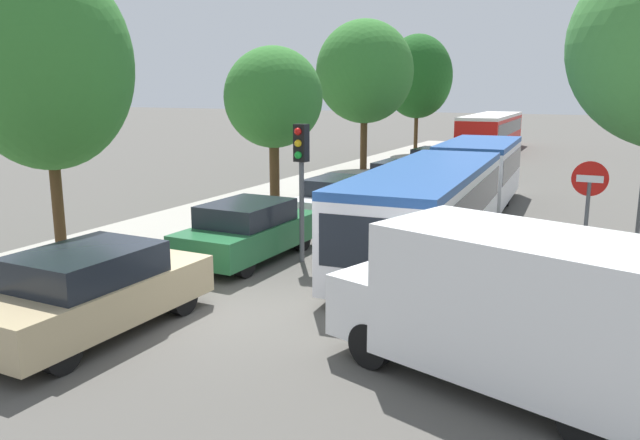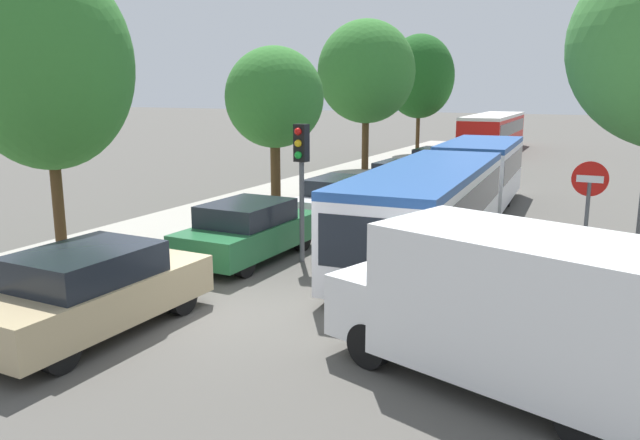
# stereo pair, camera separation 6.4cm
# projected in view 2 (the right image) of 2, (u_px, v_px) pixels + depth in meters

# --- Properties ---
(ground_plane) EXTENTS (200.00, 200.00, 0.00)m
(ground_plane) POSITION_uv_depth(u_px,v_px,m) (228.00, 315.00, 11.86)
(ground_plane) COLOR #4F4C47
(kerb_strip_left) EXTENTS (3.20, 44.22, 0.14)m
(kerb_strip_left) POSITION_uv_depth(u_px,v_px,m) (330.00, 178.00, 29.42)
(kerb_strip_left) COLOR #9E998E
(kerb_strip_left) RESTS_ON ground
(articulated_bus) EXTENTS (3.25, 15.86, 2.34)m
(articulated_bus) POSITION_uv_depth(u_px,v_px,m) (454.00, 188.00, 18.46)
(articulated_bus) COLOR silver
(articulated_bus) RESTS_ON ground
(city_bus_rear) EXTENTS (2.89, 11.62, 2.49)m
(city_bus_rear) POSITION_uv_depth(u_px,v_px,m) (493.00, 130.00, 42.35)
(city_bus_rear) COLOR red
(city_bus_rear) RESTS_ON ground
(queued_car_tan) EXTENTS (1.97, 4.47, 1.54)m
(queued_car_tan) POSITION_uv_depth(u_px,v_px,m) (91.00, 290.00, 10.88)
(queued_car_tan) COLOR tan
(queued_car_tan) RESTS_ON ground
(queued_car_green) EXTENTS (1.89, 4.29, 1.48)m
(queued_car_green) POSITION_uv_depth(u_px,v_px,m) (249.00, 230.00, 15.60)
(queued_car_green) COLOR #236638
(queued_car_green) RESTS_ON ground
(queued_car_white) EXTENTS (1.82, 4.13, 1.42)m
(queued_car_white) POSITION_uv_depth(u_px,v_px,m) (340.00, 199.00, 20.18)
(queued_car_white) COLOR white
(queued_car_white) RESTS_ON ground
(queued_car_graphite) EXTENTS (1.76, 3.99, 1.37)m
(queued_car_graphite) POSITION_uv_depth(u_px,v_px,m) (399.00, 178.00, 25.00)
(queued_car_graphite) COLOR #47474C
(queued_car_graphite) RESTS_ON ground
(queued_car_navy) EXTENTS (1.86, 4.22, 1.45)m
(queued_car_navy) POSITION_uv_depth(u_px,v_px,m) (436.00, 163.00, 29.61)
(queued_car_navy) COLOR navy
(queued_car_navy) RESTS_ON ground
(white_van) EXTENTS (5.35, 3.34, 2.31)m
(white_van) POSITION_uv_depth(u_px,v_px,m) (511.00, 305.00, 8.77)
(white_van) COLOR white
(white_van) RESTS_ON ground
(traffic_light) EXTENTS (0.34, 0.37, 3.40)m
(traffic_light) POSITION_uv_depth(u_px,v_px,m) (301.00, 162.00, 15.02)
(traffic_light) COLOR #56595E
(traffic_light) RESTS_ON ground
(no_entry_sign) EXTENTS (0.70, 0.08, 2.82)m
(no_entry_sign) POSITION_uv_depth(u_px,v_px,m) (587.00, 208.00, 12.51)
(no_entry_sign) COLOR #56595E
(no_entry_sign) RESTS_ON ground
(tree_left_near) EXTENTS (3.84, 3.84, 7.13)m
(tree_left_near) POSITION_uv_depth(u_px,v_px,m) (46.00, 70.00, 13.81)
(tree_left_near) COLOR #51381E
(tree_left_near) RESTS_ON ground
(tree_left_mid) EXTENTS (3.54, 3.54, 5.71)m
(tree_left_mid) POSITION_uv_depth(u_px,v_px,m) (274.00, 98.00, 22.29)
(tree_left_mid) COLOR #51381E
(tree_left_mid) RESTS_ON ground
(tree_left_far) EXTENTS (4.88, 4.88, 7.59)m
(tree_left_far) POSITION_uv_depth(u_px,v_px,m) (366.00, 72.00, 31.12)
(tree_left_far) COLOR #51381E
(tree_left_far) RESTS_ON ground
(tree_left_distant) EXTENTS (4.30, 4.30, 7.51)m
(tree_left_distant) POSITION_uv_depth(u_px,v_px,m) (420.00, 79.00, 38.71)
(tree_left_distant) COLOR #51381E
(tree_left_distant) RESTS_ON ground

